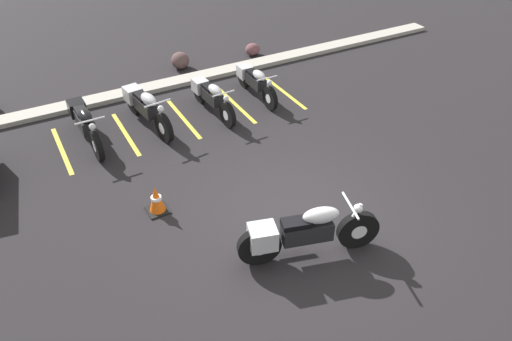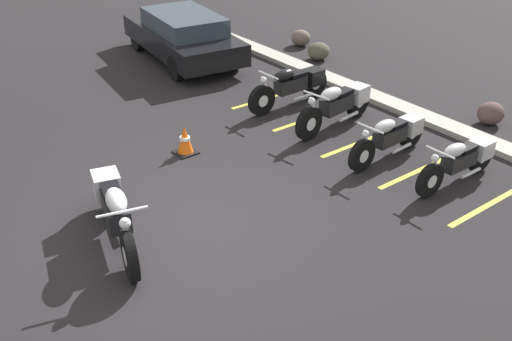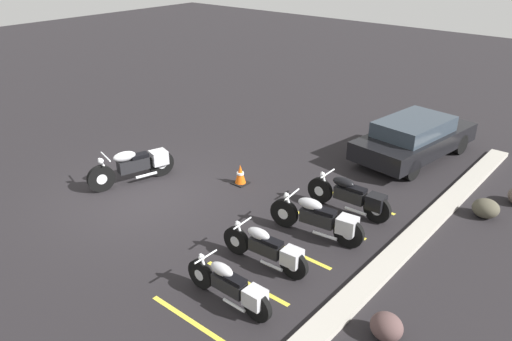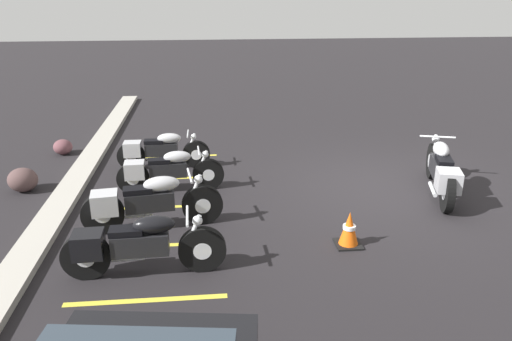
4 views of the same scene
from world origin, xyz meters
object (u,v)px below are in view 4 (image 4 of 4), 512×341
(traffic_cone, at_px, (349,230))
(landscape_rock_0, at_px, (63,147))
(motorcycle_silver_featured, at_px, (441,170))
(landscape_rock_1, at_px, (23,180))
(parked_bike_2, at_px, (165,170))
(parked_bike_3, at_px, (159,150))
(parked_bike_0, at_px, (136,245))
(parked_bike_1, at_px, (146,202))

(traffic_cone, bearing_deg, landscape_rock_0, 47.89)
(motorcycle_silver_featured, distance_m, landscape_rock_1, 8.13)
(landscape_rock_0, relative_size, landscape_rock_1, 0.81)
(parked_bike_2, distance_m, landscape_rock_0, 3.70)
(landscape_rock_1, bearing_deg, parked_bike_2, -95.81)
(landscape_rock_1, height_order, traffic_cone, traffic_cone)
(motorcycle_silver_featured, xyz_separation_m, traffic_cone, (-1.76, 2.28, -0.25))
(parked_bike_3, xyz_separation_m, landscape_rock_0, (1.23, 2.40, -0.24))
(parked_bike_0, distance_m, parked_bike_2, 3.05)
(motorcycle_silver_featured, distance_m, traffic_cone, 2.89)
(parked_bike_1, xyz_separation_m, parked_bike_3, (2.98, 0.04, -0.06))
(parked_bike_0, distance_m, landscape_rock_0, 6.15)
(motorcycle_silver_featured, height_order, landscape_rock_0, motorcycle_silver_featured)
(parked_bike_2, relative_size, landscape_rock_0, 4.45)
(parked_bike_2, xyz_separation_m, landscape_rock_1, (0.29, 2.80, -0.20))
(parked_bike_3, height_order, landscape_rock_0, parked_bike_3)
(parked_bike_1, bearing_deg, landscape_rock_1, 136.35)
(parked_bike_3, height_order, traffic_cone, parked_bike_3)
(parked_bike_2, bearing_deg, parked_bike_1, -100.29)
(parked_bike_1, bearing_deg, parked_bike_2, 75.54)
(parked_bike_0, relative_size, parked_bike_1, 0.98)
(parked_bike_2, height_order, landscape_rock_1, parked_bike_2)
(motorcycle_silver_featured, height_order, parked_bike_2, motorcycle_silver_featured)
(parked_bike_2, relative_size, landscape_rock_1, 3.60)
(traffic_cone, bearing_deg, parked_bike_1, 74.68)
(motorcycle_silver_featured, distance_m, parked_bike_2, 5.32)
(landscape_rock_0, distance_m, landscape_rock_1, 2.31)
(motorcycle_silver_featured, relative_size, landscape_rock_0, 5.14)
(parked_bike_3, bearing_deg, traffic_cone, -49.74)
(parked_bike_0, height_order, parked_bike_3, parked_bike_0)
(parked_bike_0, relative_size, landscape_rock_1, 3.90)
(parked_bike_0, height_order, parked_bike_1, parked_bike_1)
(parked_bike_2, height_order, landscape_rock_0, parked_bike_2)
(landscape_rock_1, distance_m, traffic_cone, 6.42)
(parked_bike_1, distance_m, traffic_cone, 3.31)
(motorcycle_silver_featured, bearing_deg, parked_bike_2, 97.67)
(landscape_rock_0, height_order, traffic_cone, traffic_cone)
(parked_bike_2, bearing_deg, parked_bike_0, -96.76)
(parked_bike_1, distance_m, landscape_rock_0, 4.87)
(landscape_rock_1, bearing_deg, parked_bike_1, -126.15)
(parked_bike_0, xyz_separation_m, parked_bike_2, (3.04, -0.18, -0.04))
(traffic_cone, bearing_deg, parked_bike_0, 99.83)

